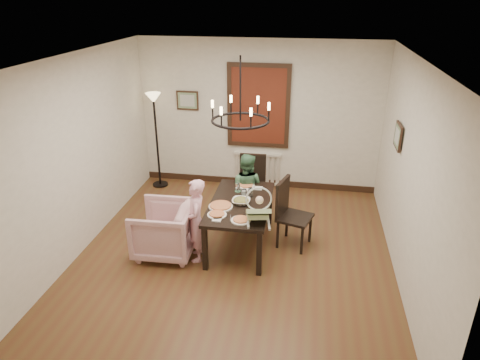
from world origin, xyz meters
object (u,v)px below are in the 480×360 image
(baby_bouncer, at_px, (258,210))
(floor_lamp, at_px, (157,142))
(dining_table, at_px, (240,207))
(chair_right, at_px, (295,214))
(chair_far, at_px, (251,186))
(seated_man, at_px, (246,194))
(elderly_woman, at_px, (196,227))
(drinking_glass, at_px, (244,194))
(armchair, at_px, (164,230))

(baby_bouncer, bearing_deg, floor_lamp, 122.79)
(dining_table, distance_m, chair_right, 0.82)
(chair_far, xyz_separation_m, seated_man, (-0.04, -0.31, -0.01))
(chair_far, xyz_separation_m, elderly_woman, (-0.56, -1.51, -0.00))
(dining_table, bearing_deg, chair_far, 89.07)
(dining_table, height_order, elderly_woman, elderly_woman)
(dining_table, height_order, drinking_glass, drinking_glass)
(drinking_glass, bearing_deg, seated_man, 95.85)
(chair_far, bearing_deg, drinking_glass, -89.97)
(baby_bouncer, height_order, floor_lamp, floor_lamp)
(armchair, distance_m, elderly_woman, 0.51)
(chair_right, bearing_deg, seated_man, 70.62)
(floor_lamp, bearing_deg, drinking_glass, -41.46)
(drinking_glass, bearing_deg, floor_lamp, 138.54)
(dining_table, xyz_separation_m, elderly_woman, (-0.55, -0.46, -0.13))
(elderly_woman, height_order, seated_man, elderly_woman)
(armchair, bearing_deg, drinking_glass, 114.55)
(floor_lamp, bearing_deg, chair_far, -22.74)
(elderly_woman, relative_size, seated_man, 1.03)
(dining_table, distance_m, seated_man, 0.75)
(drinking_glass, xyz_separation_m, floor_lamp, (-1.96, 1.74, 0.10))
(dining_table, height_order, chair_right, chair_right)
(drinking_glass, distance_m, floor_lamp, 2.62)
(baby_bouncer, relative_size, drinking_glass, 3.41)
(chair_right, height_order, armchair, chair_right)
(chair_right, bearing_deg, elderly_woman, 130.43)
(chair_right, xyz_separation_m, baby_bouncer, (-0.47, -0.64, 0.36))
(dining_table, relative_size, chair_right, 1.47)
(chair_far, bearing_deg, elderly_woman, -111.57)
(seated_man, relative_size, floor_lamp, 0.55)
(drinking_glass, relative_size, floor_lamp, 0.08)
(chair_far, distance_m, floor_lamp, 2.14)
(dining_table, xyz_separation_m, drinking_glass, (0.03, 0.13, 0.16))
(dining_table, distance_m, floor_lamp, 2.70)
(chair_right, xyz_separation_m, armchair, (-1.85, -0.53, -0.14))
(chair_far, height_order, elderly_woman, same)
(seated_man, relative_size, drinking_glass, 6.66)
(elderly_woman, distance_m, baby_bouncer, 0.96)
(seated_man, height_order, baby_bouncer, baby_bouncer)
(dining_table, height_order, floor_lamp, floor_lamp)
(drinking_glass, bearing_deg, chair_right, -0.23)
(chair_far, bearing_deg, dining_table, -91.79)
(baby_bouncer, bearing_deg, seated_man, 95.24)
(baby_bouncer, distance_m, floor_lamp, 3.28)
(chair_right, height_order, seated_man, chair_right)
(baby_bouncer, xyz_separation_m, floor_lamp, (-2.26, 2.38, 0.01))
(chair_right, xyz_separation_m, drinking_glass, (-0.77, 0.00, 0.27))
(floor_lamp, bearing_deg, seated_man, -30.66)
(floor_lamp, bearing_deg, chair_right, -32.45)
(dining_table, bearing_deg, chair_right, 8.70)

